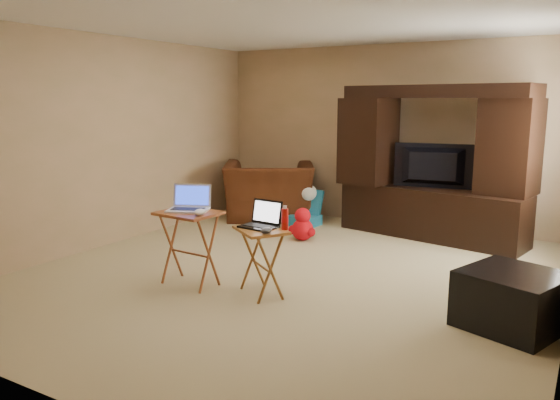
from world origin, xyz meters
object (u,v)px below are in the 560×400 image
Objects in this scene: television at (432,166)px; tray_table_left at (190,249)px; recliner at (269,191)px; mouse_right at (266,230)px; entertainment_center at (433,163)px; child_rocker at (304,208)px; push_toy at (500,232)px; water_bottle at (285,219)px; laptop_left at (188,199)px; mouse_left at (200,212)px; plush_toy at (303,224)px; tray_table_right at (261,262)px; laptop_right at (258,215)px; ottoman at (512,300)px.

television reaches higher than tray_table_left.
mouse_right is at bearing 90.40° from recliner.
entertainment_center is at bearing 78.02° from mouse_right.
push_toy is (2.57, 0.05, -0.04)m from child_rocker.
tray_table_left is (0.21, -2.75, 0.10)m from child_rocker.
tray_table_left is at bearing -105.79° from entertainment_center.
water_bottle is at bearing -104.46° from push_toy.
mouse_left is at bearing -46.70° from laptop_left.
plush_toy is 2.23× the size of water_bottle.
push_toy is (0.86, -0.17, -0.75)m from entertainment_center.
push_toy reaches higher than plush_toy.
television is (0.00, -0.04, -0.04)m from entertainment_center.
tray_table_right is at bearing 12.92° from tray_table_left.
mouse_right is (0.17, -0.14, -0.09)m from laptop_right.
mouse_left is at bearing -152.79° from laptop_right.
laptop_right is (0.69, 0.13, 0.38)m from tray_table_left.
television is 2.80m from water_bottle.
television is 1.59× the size of tray_table_right.
ottoman is 5.54× the size of mouse_right.
mouse_right is (1.08, -2.76, 0.39)m from child_rocker.
laptop_right reaches higher than plush_toy.
plush_toy is at bearing 111.28° from laptop_right.
television reaches higher than water_bottle.
mouse_right reaches higher than push_toy.
plush_toy is 0.74× the size of push_toy.
ottoman is at bearing -32.09° from child_rocker.
television is at bearing 39.99° from laptop_left.
plush_toy is 3.06m from ottoman.
mouse_right reaches higher than ottoman.
mouse_right is at bearing 5.40° from mouse_left.
entertainment_center reaches higher than television.
ottoman is (3.69, -2.43, -0.19)m from recliner.
television is at bearing 34.32° from plush_toy.
tray_table_left is at bearing 159.78° from mouse_left.
child_rocker is 2.84m from water_bottle.
television reaches higher than push_toy.
tray_table_left is 0.48m from laptop_left.
mouse_left reaches higher than tray_table_left.
plush_toy is (1.04, -0.90, -0.20)m from recliner.
water_bottle reaches higher than plush_toy.
entertainment_center is 3.38m from tray_table_left.
entertainment_center is 4.11× the size of push_toy.
plush_toy is 2.02m from laptop_right.
ottoman is 1.12× the size of tray_table_right.
mouse_left is (0.40, -2.82, 0.49)m from child_rocker.
mouse_left reaches higher than child_rocker.
entertainment_center is at bearing 117.64° from ottoman.
water_bottle is (1.83, -2.72, 0.29)m from recliner.
tray_table_right is (-0.76, -2.82, -0.62)m from television.
laptop_right is (0.54, -1.88, 0.52)m from plush_toy.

